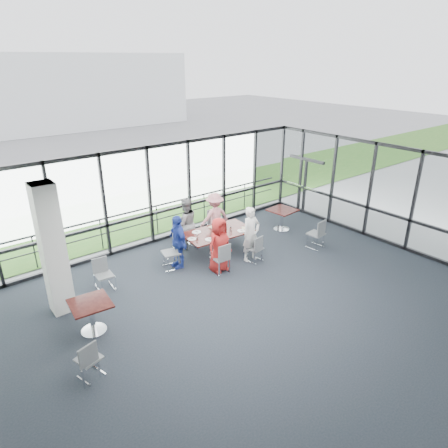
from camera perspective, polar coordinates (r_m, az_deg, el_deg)
floor at (r=9.89m, az=4.58°, el=-12.36°), size 12.00×10.00×0.02m
ceiling at (r=8.47m, az=5.26°, el=5.71°), size 12.00×10.00×0.04m
curtain_wall_back at (r=12.86m, az=-10.56°, el=3.91°), size 12.00×0.10×3.20m
curtain_wall_right at (r=13.63m, az=23.65°, el=3.43°), size 0.10×10.00×3.20m
exit_door at (r=15.76m, az=11.46°, el=5.25°), size 0.12×1.60×2.10m
structural_column at (r=9.92m, az=-23.27°, el=-3.45°), size 0.50×0.50×3.20m
apron at (r=17.73m, az=-18.00°, el=2.89°), size 80.00×70.00×0.02m
grass_strip at (r=15.96m, az=-15.35°, el=1.14°), size 80.00×5.00×0.01m
hangar_main at (r=39.12m, az=-25.44°, el=16.78°), size 24.00×10.00×6.00m
guard_rail at (r=13.74m, az=-11.44°, el=0.18°), size 12.00×0.06×0.06m
main_table at (r=12.21m, az=-0.88°, el=-1.56°), size 2.20×1.33×0.75m
side_table_left at (r=9.35m, az=-18.53°, el=-11.22°), size 0.92×0.92×0.75m
side_table_right at (r=14.12m, az=8.32°, el=1.61°), size 0.93×0.93×0.75m
diner_near_left at (r=11.21m, az=-0.70°, el=-2.98°), size 0.83×0.58×1.60m
diner_near_right at (r=11.81m, az=3.88°, el=-1.45°), size 0.62×0.46×1.67m
diner_far_left at (r=12.59m, az=-5.52°, el=0.07°), size 0.89×0.63×1.67m
diner_far_right at (r=13.11m, az=-1.34°, el=1.02°), size 1.10×0.64×1.63m
diner_end at (r=11.47m, az=-6.62°, el=-2.51°), size 0.61×0.99×1.61m
chair_main_nl at (r=11.26m, az=-0.58°, el=-4.88°), size 0.45×0.45×0.89m
chair_main_nr at (r=11.91m, az=4.42°, el=-3.51°), size 0.46×0.46×0.82m
chair_main_fl at (r=12.88m, az=-5.83°, el=-1.26°), size 0.53×0.53×0.91m
chair_main_fr at (r=13.37m, az=-0.96°, el=-0.12°), size 0.51×0.51×0.95m
chair_main_end at (r=11.57m, az=-7.59°, el=-4.08°), size 0.57×0.57×0.97m
chair_spare_la at (r=8.33m, az=-18.76°, el=-17.74°), size 0.51×0.51×0.84m
chair_spare_lb at (r=10.91m, az=-16.71°, el=-7.05°), size 0.45×0.45×0.85m
chair_spare_r at (r=13.02m, az=13.00°, el=-1.37°), size 0.52×0.52×0.96m
plate_nl at (r=11.64m, az=-2.05°, el=-2.23°), size 0.27×0.27×0.01m
plate_nr at (r=12.21m, az=2.51°, el=-1.00°), size 0.25×0.25×0.01m
plate_fl at (r=12.15m, az=-3.94°, el=-1.15°), size 0.28×0.28×0.01m
plate_fr at (r=12.72m, az=-0.11°, el=0.05°), size 0.25×0.25×0.01m
plate_end at (r=11.70m, az=-4.60°, el=-2.14°), size 0.25×0.25×0.01m
tumbler_a at (r=11.78m, az=-1.04°, el=-1.54°), size 0.07×0.07×0.15m
tumbler_b at (r=12.18m, az=0.97°, el=-0.71°), size 0.07×0.07×0.14m
tumbler_c at (r=12.39m, az=-1.25°, el=-0.28°), size 0.07×0.07×0.14m
tumbler_d at (r=11.68m, az=-3.87°, el=-1.87°), size 0.06×0.06×0.13m
menu_a at (r=11.77m, az=-0.32°, el=-1.93°), size 0.37×0.29×0.00m
menu_b at (r=12.44m, az=3.25°, el=-0.57°), size 0.38×0.37×0.00m
menu_c at (r=12.54m, az=-1.51°, el=-0.34°), size 0.37×0.30×0.00m
condiment_caddy at (r=12.17m, az=-0.77°, el=-0.99°), size 0.10×0.07×0.04m
ketchup_bottle at (r=12.14m, az=-0.94°, el=-0.70°), size 0.06×0.06×0.18m
green_bottle at (r=12.20m, az=-0.28°, el=-0.52°), size 0.05×0.05×0.20m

